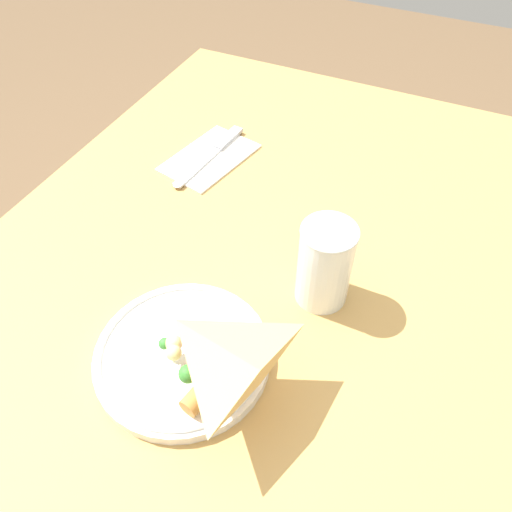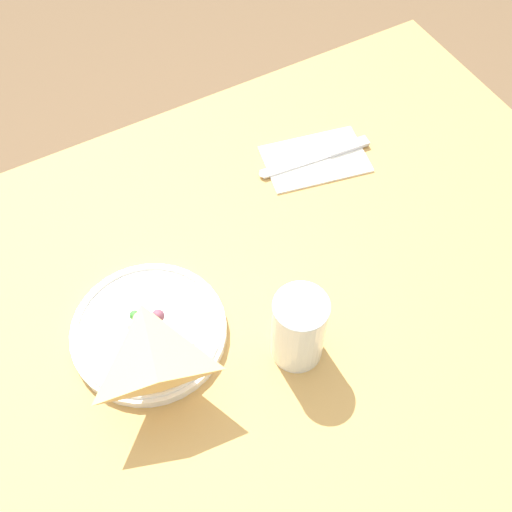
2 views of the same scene
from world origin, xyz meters
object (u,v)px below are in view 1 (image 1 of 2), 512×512
(dining_table, at_px, (250,324))
(milk_glass, at_px, (324,268))
(plate_pizza, at_px, (184,354))
(butter_knife, at_px, (213,153))
(napkin_folded, at_px, (210,158))

(dining_table, distance_m, milk_glass, 0.19)
(plate_pizza, height_order, milk_glass, milk_glass)
(butter_knife, bearing_deg, napkin_folded, -0.00)
(dining_table, bearing_deg, butter_knife, -141.96)
(plate_pizza, height_order, napkin_folded, plate_pizza)
(dining_table, relative_size, butter_knife, 5.99)
(dining_table, distance_m, butter_knife, 0.32)
(milk_glass, relative_size, napkin_folded, 0.66)
(plate_pizza, relative_size, butter_knife, 1.08)
(milk_glass, distance_m, butter_knife, 0.36)
(dining_table, distance_m, napkin_folded, 0.32)
(dining_table, relative_size, plate_pizza, 5.57)
(plate_pizza, distance_m, milk_glass, 0.21)
(butter_knife, bearing_deg, plate_pizza, 29.58)
(plate_pizza, bearing_deg, napkin_folded, -155.78)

